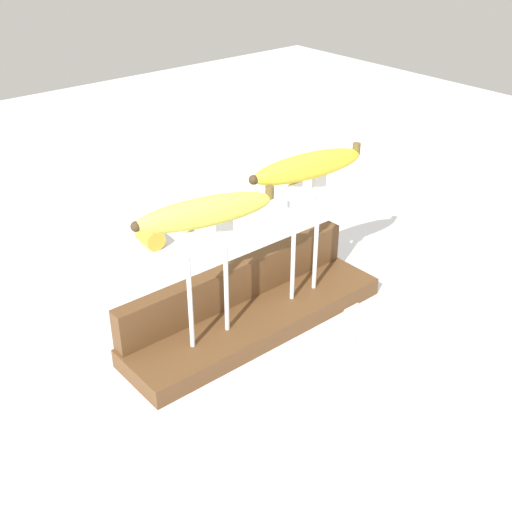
% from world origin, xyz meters
% --- Properties ---
extents(ground_plane, '(3.00, 3.00, 0.00)m').
position_xyz_m(ground_plane, '(0.00, 0.00, 0.00)').
color(ground_plane, silver).
extents(wooden_board, '(0.44, 0.12, 0.03)m').
position_xyz_m(wooden_board, '(0.00, 0.00, 0.02)').
color(wooden_board, brown).
rests_on(wooden_board, ground).
extents(board_backstop, '(0.43, 0.03, 0.07)m').
position_xyz_m(board_backstop, '(0.00, 0.05, 0.06)').
color(board_backstop, brown).
rests_on(board_backstop, wooden_board).
extents(fork_stand_left, '(0.09, 0.01, 0.18)m').
position_xyz_m(fork_stand_left, '(-0.09, -0.01, 0.14)').
color(fork_stand_left, silver).
rests_on(fork_stand_left, wooden_board).
extents(fork_stand_right, '(0.08, 0.01, 0.20)m').
position_xyz_m(fork_stand_right, '(0.09, -0.01, 0.15)').
color(fork_stand_right, silver).
rests_on(fork_stand_right, wooden_board).
extents(banana_raised_left, '(0.20, 0.08, 0.04)m').
position_xyz_m(banana_raised_left, '(-0.09, -0.01, 0.23)').
color(banana_raised_left, '#DBD147').
rests_on(banana_raised_left, fork_stand_left).
extents(banana_raised_right, '(0.20, 0.07, 0.04)m').
position_xyz_m(banana_raised_right, '(0.09, -0.01, 0.25)').
color(banana_raised_right, yellow).
rests_on(banana_raised_right, fork_stand_right).
extents(fork_fallen_near, '(0.15, 0.15, 0.01)m').
position_xyz_m(fork_fallen_near, '(0.12, -0.09, 0.00)').
color(fork_fallen_near, silver).
rests_on(fork_fallen_near, ground).
extents(banana_chunk_near, '(0.04, 0.06, 0.04)m').
position_xyz_m(banana_chunk_near, '(0.02, 0.34, 0.02)').
color(banana_chunk_near, gold).
rests_on(banana_chunk_near, ground).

